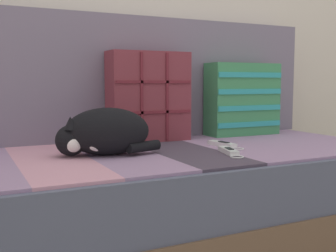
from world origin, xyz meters
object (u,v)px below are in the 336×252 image
object	(u,v)px
throw_pillow_quilted	(149,97)
throw_pillow_striped	(242,99)
sleeping_cat	(102,133)
game_remote_far	(229,151)
couch	(175,197)
game_remote_near	(223,145)

from	to	relation	value
throw_pillow_quilted	throw_pillow_striped	bearing A→B (deg)	-0.05
sleeping_cat	game_remote_far	world-z (taller)	sleeping_cat
couch	throw_pillow_quilted	size ratio (longest dim) A/B	4.62
throw_pillow_quilted	game_remote_near	distance (m)	0.41
throw_pillow_quilted	game_remote_far	distance (m)	0.51
sleeping_cat	game_remote_near	world-z (taller)	sleeping_cat
game_remote_far	couch	bearing A→B (deg)	119.21
couch	throw_pillow_quilted	world-z (taller)	throw_pillow_quilted
throw_pillow_quilted	throw_pillow_striped	distance (m)	0.52
couch	sleeping_cat	size ratio (longest dim) A/B	4.95
couch	game_remote_near	distance (m)	0.29
game_remote_near	game_remote_far	size ratio (longest dim) A/B	1.02
throw_pillow_striped	throw_pillow_quilted	bearing A→B (deg)	179.95
couch	throw_pillow_quilted	xyz separation A→B (m)	(-0.01, 0.24, 0.41)
sleeping_cat	game_remote_far	xyz separation A→B (m)	(0.44, -0.17, -0.07)
game_remote_far	sleeping_cat	bearing A→B (deg)	158.47
game_remote_near	game_remote_far	world-z (taller)	same
throw_pillow_striped	sleeping_cat	xyz separation A→B (m)	(-0.82, -0.28, -0.10)
game_remote_near	game_remote_far	distance (m)	0.17
couch	sleeping_cat	distance (m)	0.43
throw_pillow_striped	sleeping_cat	distance (m)	0.88
throw_pillow_striped	sleeping_cat	size ratio (longest dim) A/B	1.02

